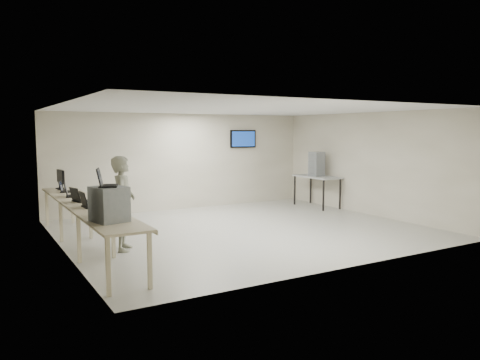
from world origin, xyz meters
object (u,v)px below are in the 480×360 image
workbench (85,207)px  side_table (317,178)px  equipment_box (109,204)px  soldier (123,203)px

workbench → side_table: bearing=13.6°
workbench → equipment_box: 2.06m
equipment_box → soldier: 1.76m
soldier → side_table: 6.92m
workbench → side_table: size_ratio=3.83×
soldier → side_table: (6.56, 2.18, -0.04)m
equipment_box → soldier: (0.69, 1.60, -0.26)m
soldier → side_table: bearing=-48.4°
equipment_box → side_table: equipment_box is taller
side_table → soldier: bearing=-161.6°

